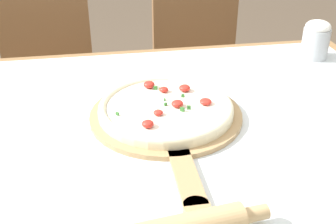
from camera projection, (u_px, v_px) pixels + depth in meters
dining_table at (171, 162)px, 1.04m from camera, size 1.32×1.02×0.75m
towel_cloth at (172, 126)px, 0.98m from camera, size 1.24×0.94×0.00m
pizza_peel at (167, 118)px, 1.00m from camera, size 0.37×0.54×0.01m
pizza at (166, 108)px, 1.01m from camera, size 0.32×0.32×0.04m
chair_left at (50, 82)px, 1.79m from camera, size 0.42×0.42×0.87m
chair_right at (199, 72)px, 1.89m from camera, size 0.41×0.41×0.87m
flour_cup at (316, 39)px, 1.32m from camera, size 0.08×0.08×0.12m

